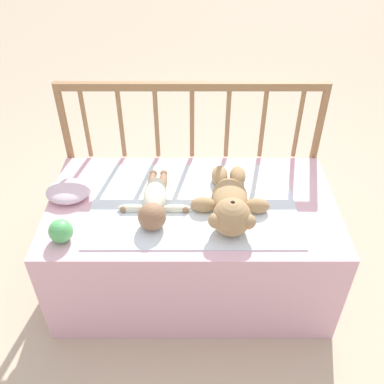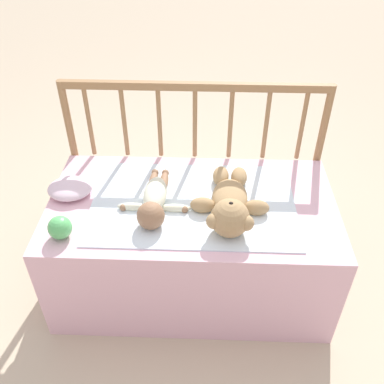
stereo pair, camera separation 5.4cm
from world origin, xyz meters
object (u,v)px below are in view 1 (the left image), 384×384
at_px(baby, 154,202).
at_px(small_pillow, 68,191).
at_px(teddy_bear, 231,203).
at_px(toy_ball, 61,231).

xyz_separation_m(baby, small_pillow, (-0.39, 0.09, -0.01)).
height_order(teddy_bear, toy_ball, teddy_bear).
bearing_deg(toy_ball, baby, 27.40).
relative_size(teddy_bear, baby, 1.12).
relative_size(teddy_bear, toy_ball, 4.96).
bearing_deg(small_pillow, baby, -12.83).
xyz_separation_m(teddy_bear, small_pillow, (-0.71, 0.12, -0.03)).
bearing_deg(teddy_bear, baby, 174.72).
height_order(baby, toy_ball, baby).
bearing_deg(teddy_bear, small_pillow, 170.55).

